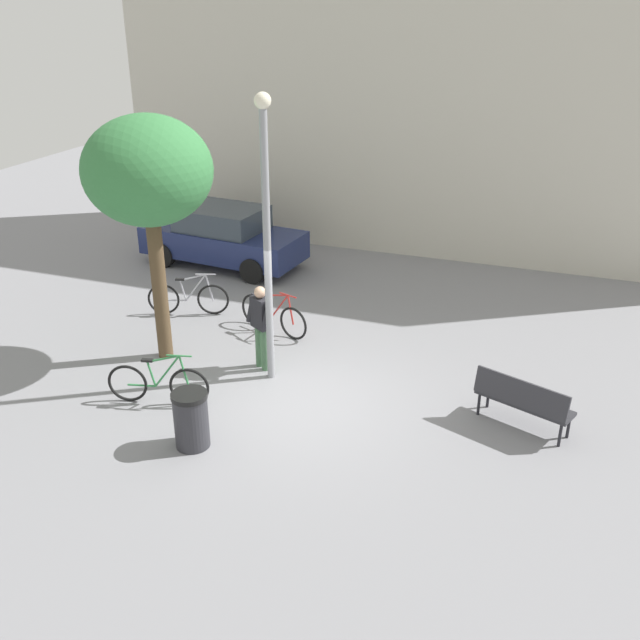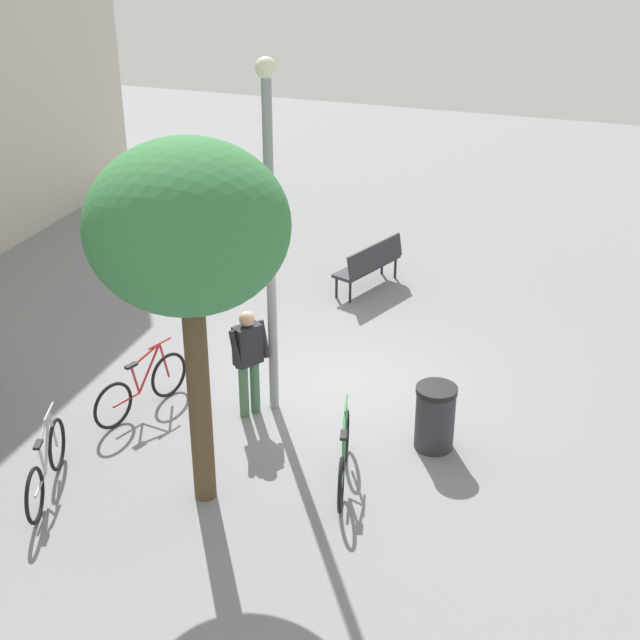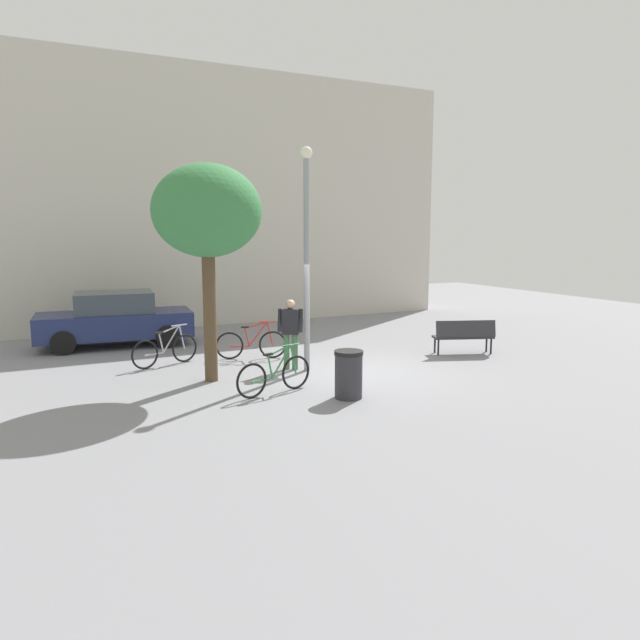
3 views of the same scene
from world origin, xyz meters
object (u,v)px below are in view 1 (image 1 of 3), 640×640
parked_car_navy (223,237)px  trash_bin (191,419)px  person_by_lamppost (261,322)px  park_bench (523,399)px  bicycle_red (274,315)px  bicycle_silver (189,298)px  lamppost (267,225)px  bicycle_green (159,384)px  plaza_tree (148,173)px

parked_car_navy → trash_bin: bearing=-66.5°
person_by_lamppost → parked_car_navy: size_ratio=0.38×
park_bench → trash_bin: 5.33m
park_bench → bicycle_red: 5.63m
bicycle_silver → trash_bin: bearing=-60.1°
lamppost → trash_bin: 3.50m
bicycle_red → bicycle_green: (-0.73, -3.33, 0.00)m
person_by_lamppost → park_bench: size_ratio=1.00×
bicycle_red → parked_car_navy: bearing=130.5°
parked_car_navy → bicycle_green: bearing=-72.3°
plaza_tree → bicycle_silver: (-0.57, 1.95, -3.25)m
bicycle_red → bicycle_green: bearing=-102.4°
park_bench → bicycle_green: (-5.99, -1.33, -0.16)m
bicycle_silver → bicycle_green: bearing=-68.3°
bicycle_red → plaza_tree: bearing=-132.2°
person_by_lamppost → bicycle_green: size_ratio=0.94×
lamppost → trash_bin: (-0.27, -2.48, -2.46)m
plaza_tree → trash_bin: (2.02, -2.54, -3.16)m
bicycle_green → trash_bin: bicycle_green is taller
bicycle_silver → trash_bin: size_ratio=1.82×
plaza_tree → bicycle_green: size_ratio=2.64×
lamppost → bicycle_silver: lamppost is taller
lamppost → plaza_tree: size_ratio=1.10×
bicycle_red → bicycle_silver: size_ratio=1.00×
lamppost → bicycle_green: bearing=-133.4°
bicycle_green → trash_bin: (1.18, -0.95, 0.09)m
bicycle_silver → person_by_lamppost: bearing=-34.4°
person_by_lamppost → plaza_tree: (-1.99, -0.20, 2.67)m
park_bench → bicycle_silver: size_ratio=0.96×
lamppost → parked_car_navy: size_ratio=1.18×
plaza_tree → person_by_lamppost: bearing=5.8°
person_by_lamppost → parked_car_navy: bearing=123.9°
park_bench → bicycle_red: bearing=159.2°
lamppost → parked_car_navy: (-3.58, 5.15, -2.16)m
lamppost → bicycle_green: size_ratio=2.90×
lamppost → trash_bin: size_ratio=5.40×
person_by_lamppost → parked_car_navy: 5.89m
plaza_tree → bicycle_silver: size_ratio=2.71×
trash_bin → person_by_lamppost: bearing=90.5°
bicycle_red → bicycle_silver: (-2.14, 0.22, 0.00)m
plaza_tree → bicycle_green: plaza_tree is taller
bicycle_green → person_by_lamppost: bearing=57.3°
lamppost → person_by_lamppost: lamppost is taller
person_by_lamppost → bicycle_red: 1.69m
lamppost → person_by_lamppost: (-0.30, 0.26, -1.97)m
plaza_tree → trash_bin: plaza_tree is taller
bicycle_green → park_bench: bearing=12.5°
plaza_tree → bicycle_red: size_ratio=2.70×
plaza_tree → parked_car_navy: 5.98m
bicycle_green → parked_car_navy: bearing=107.7°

